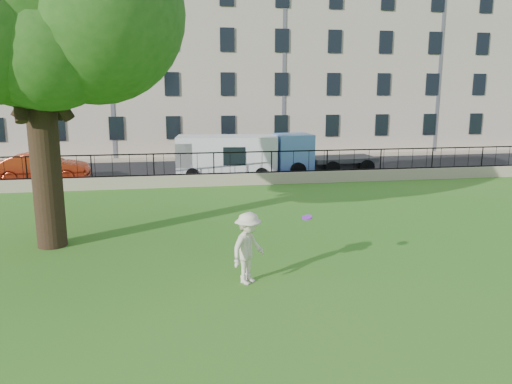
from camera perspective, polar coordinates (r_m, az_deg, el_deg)
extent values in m
plane|color=#2C771C|center=(14.18, -0.63, -8.46)|extent=(120.00, 120.00, 0.00)
cube|color=tan|center=(25.64, -4.82, 1.39)|extent=(50.00, 0.40, 0.60)
cube|color=black|center=(25.58, -4.83, 2.12)|extent=(50.00, 0.05, 0.06)
cube|color=black|center=(25.43, -4.87, 4.49)|extent=(50.00, 0.05, 0.06)
cube|color=black|center=(30.31, -5.56, 2.42)|extent=(60.00, 9.00, 0.01)
cube|color=tan|center=(35.43, -6.17, 3.85)|extent=(60.00, 1.40, 0.12)
cube|color=#BDAC96|center=(40.82, -6.89, 13.93)|extent=(56.00, 10.00, 13.00)
cylinder|color=black|center=(16.64, -22.84, 2.39)|extent=(0.90, 0.90, 4.91)
sphere|color=#235416|center=(15.49, -18.08, 18.95)|extent=(5.12, 5.12, 5.12)
imported|color=beige|center=(12.72, -0.88, -6.42)|extent=(1.33, 1.34, 1.86)
cylinder|color=purple|center=(12.90, 5.86, -2.91)|extent=(0.34, 0.34, 0.12)
imported|color=#B33116|center=(28.67, -23.24, 2.54)|extent=(4.74, 1.67, 1.56)
cube|color=silver|center=(27.96, -3.32, 4.05)|extent=(5.73, 2.79, 2.31)
cube|color=#547DC5|center=(29.12, 7.62, 4.34)|extent=(5.82, 2.49, 2.37)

